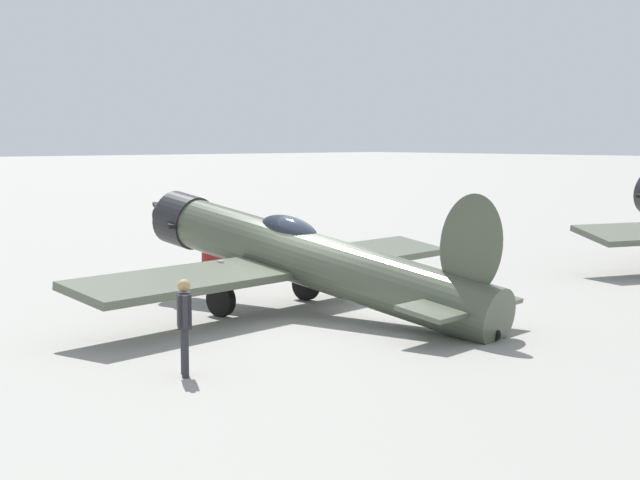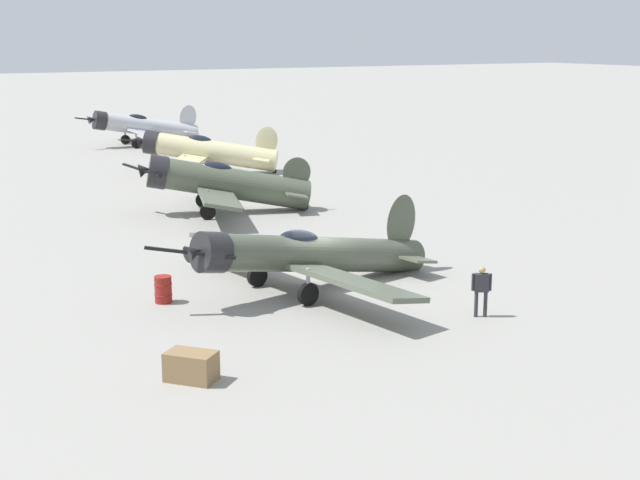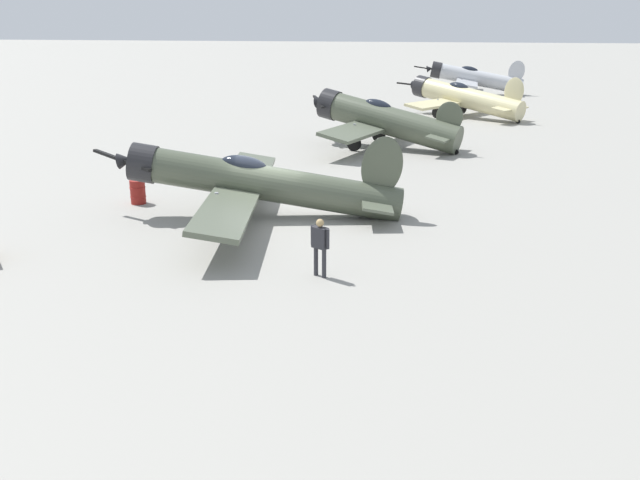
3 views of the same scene
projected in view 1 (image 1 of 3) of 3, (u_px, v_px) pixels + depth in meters
ground_plane at (320, 316)px, 23.54m from camera, size 400.00×400.00×0.00m
airplane_foreground at (304, 259)px, 23.72m from camera, size 12.22×11.71×3.31m
ground_crew_mechanic at (184, 318)px, 17.49m from camera, size 0.44×0.59×1.72m
fuel_drum at (212, 269)px, 28.39m from camera, size 0.63×0.63×0.95m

